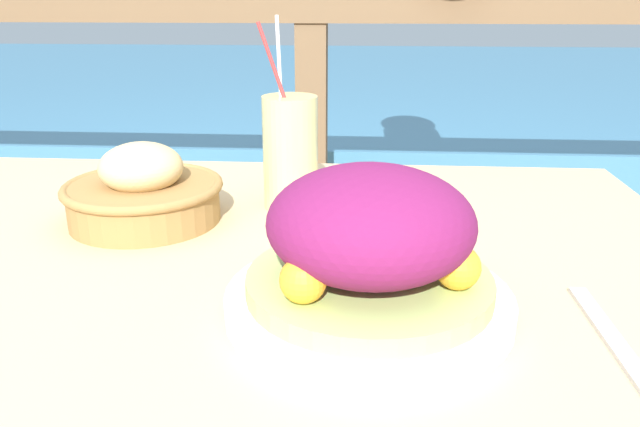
% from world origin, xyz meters
% --- Properties ---
extents(patio_table, '(1.06, 0.98, 0.74)m').
position_xyz_m(patio_table, '(0.00, 0.00, 0.65)').
color(patio_table, tan).
rests_on(patio_table, ground_plane).
extents(railing_fence, '(2.80, 0.08, 1.04)m').
position_xyz_m(railing_fence, '(0.00, 0.90, 0.78)').
color(railing_fence, brown).
rests_on(railing_fence, ground_plane).
extents(sea_backdrop, '(12.00, 4.00, 0.53)m').
position_xyz_m(sea_backdrop, '(0.00, 3.40, 0.27)').
color(sea_backdrop, teal).
rests_on(sea_backdrop, ground_plane).
extents(salad_plate, '(0.27, 0.27, 0.14)m').
position_xyz_m(salad_plate, '(0.13, -0.03, 0.80)').
color(salad_plate, white).
rests_on(salad_plate, patio_table).
extents(drink_glass, '(0.08, 0.07, 0.25)m').
position_xyz_m(drink_glass, '(0.02, 0.26, 0.81)').
color(drink_glass, '#DBCC7F').
rests_on(drink_glass, patio_table).
extents(bread_basket, '(0.20, 0.20, 0.10)m').
position_xyz_m(bread_basket, '(-0.16, 0.19, 0.78)').
color(bread_basket, olive).
rests_on(bread_basket, patio_table).
extents(knife, '(0.02, 0.18, 0.00)m').
position_xyz_m(knife, '(0.34, -0.07, 0.74)').
color(knife, silver).
rests_on(knife, patio_table).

